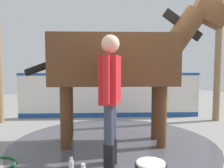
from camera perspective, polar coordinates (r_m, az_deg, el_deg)
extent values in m
cube|color=gray|center=(4.51, 3.80, -13.35)|extent=(16.00, 16.00, 0.02)
cylinder|color=#4C4C54|center=(4.40, 0.28, -13.66)|extent=(3.57, 3.57, 0.00)
cube|color=white|center=(6.27, -0.59, -2.91)|extent=(2.31, 4.10, 1.09)
cube|color=#1E4C99|center=(6.22, -0.60, 2.33)|extent=(2.33, 4.11, 0.06)
cube|color=#1E4C99|center=(6.36, -0.59, -7.24)|extent=(2.31, 4.11, 0.12)
cylinder|color=olive|center=(6.39, 23.60, 6.16)|extent=(0.16, 0.16, 3.17)
cube|color=brown|center=(4.17, 0.29, 5.67)|extent=(1.76, 2.25, 0.84)
cylinder|color=brown|center=(4.60, 10.20, -6.26)|extent=(0.16, 0.16, 1.04)
cylinder|color=brown|center=(4.15, 11.61, -7.50)|extent=(0.16, 0.16, 1.04)
cylinder|color=brown|center=(4.53, -10.07, -6.44)|extent=(0.16, 0.16, 1.04)
cylinder|color=brown|center=(4.08, -10.94, -7.73)|extent=(0.16, 0.16, 1.04)
cylinder|color=brown|center=(4.42, 16.16, 11.53)|extent=(0.71, 0.87, 0.90)
cube|color=black|center=(4.43, 16.20, 13.15)|extent=(0.39, 0.64, 0.55)
cube|color=brown|center=(4.63, 21.85, 15.33)|extent=(0.56, 0.70, 0.56)
cylinder|color=black|center=(4.27, -15.35, 4.14)|extent=(0.44, 0.67, 0.35)
cylinder|color=black|center=(3.32, -0.71, -16.81)|extent=(0.15, 0.15, 0.35)
cylinder|color=#383D51|center=(3.19, -0.72, -9.43)|extent=(0.13, 0.13, 0.53)
cylinder|color=black|center=(3.54, -0.05, -15.43)|extent=(0.15, 0.15, 0.35)
cylinder|color=#383D51|center=(3.41, -0.05, -8.47)|extent=(0.13, 0.13, 0.53)
cube|color=red|center=(3.21, -0.38, 1.12)|extent=(0.53, 0.50, 0.62)
cylinder|color=red|center=(2.90, -1.37, 1.02)|extent=(0.09, 0.09, 0.59)
cylinder|color=red|center=(3.51, 0.45, 1.72)|extent=(0.09, 0.09, 0.59)
sphere|color=beige|center=(3.21, -0.38, 9.38)|extent=(0.24, 0.24, 0.24)
cylinder|color=white|center=(2.90, 9.09, -17.89)|extent=(0.33, 0.33, 0.03)
cylinder|color=white|center=(3.19, -9.53, -16.91)|extent=(0.04, 0.04, 0.04)
cylinder|color=white|center=(2.96, -6.76, -18.49)|extent=(0.05, 0.05, 0.05)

